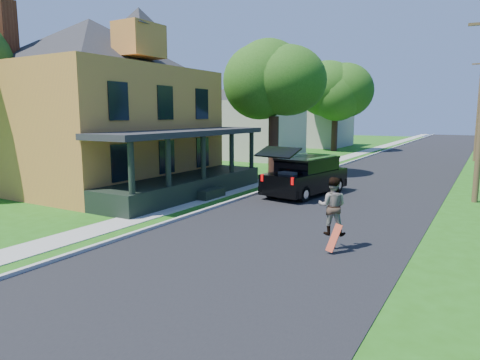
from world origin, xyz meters
The scene contains 14 objects.
ground centered at (0.00, 0.00, 0.00)m, with size 140.00×140.00×0.00m, color #235911.
street centered at (0.00, 20.00, 0.00)m, with size 8.00×120.00×0.02m, color black.
curb centered at (-4.05, 20.00, 0.00)m, with size 0.15×120.00×0.12m, color #A4A49F.
sidewalk centered at (-5.60, 20.00, 0.00)m, with size 1.30×120.00×0.03m, color gray.
front_walk centered at (-9.50, 6.00, 0.00)m, with size 6.50×1.20×0.03m, color gray.
main_house centered at (-12.80, 5.99, 4.92)m, with size 15.56×15.56×10.10m.
neighbor_house_mid centered at (-13.50, 24.00, 4.19)m, with size 12.78×12.78×8.30m.
neighbor_house_far centered at (-13.50, 40.00, 4.19)m, with size 12.78×12.78×8.30m.
black_suv centered at (-1.95, 9.00, 0.93)m, with size 2.76×5.47×2.44m.
skateboarder centered at (1.87, 1.50, 1.27)m, with size 0.93×0.80×1.66m.
skateboard centered at (2.08, 1.13, 0.43)m, with size 0.39×0.37×0.78m.
tree_left_mid centered at (-6.24, 14.16, 6.08)m, with size 7.60×7.23×9.19m.
tree_left_far centered at (-8.82, 34.05, 6.45)m, with size 8.03×7.76×9.86m.
utility_pole_far centered at (4.50, 30.33, 4.36)m, with size 1.50×0.26×8.46m.
Camera 1 is at (5.65, -10.08, 3.86)m, focal length 32.00 mm.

